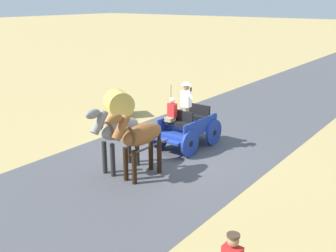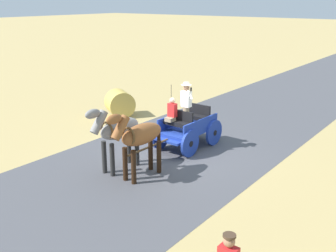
{
  "view_description": "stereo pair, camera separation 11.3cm",
  "coord_description": "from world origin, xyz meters",
  "px_view_note": "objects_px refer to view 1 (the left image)",
  "views": [
    {
      "loc": [
        -7.9,
        11.24,
        5.27
      ],
      "look_at": [
        0.03,
        0.56,
        1.1
      ],
      "focal_mm": 43.84,
      "sensor_mm": 36.0,
      "label": 1
    },
    {
      "loc": [
        -8.0,
        11.17,
        5.27
      ],
      "look_at": [
        0.03,
        0.56,
        1.1
      ],
      "focal_mm": 43.84,
      "sensor_mm": 36.0,
      "label": 2
    }
  ],
  "objects_px": {
    "horse_near_side": "(140,137)",
    "horse_off_side": "(118,131)",
    "horse_drawn_carriage": "(186,126)",
    "hay_bale": "(119,103)"
  },
  "relations": [
    {
      "from": "horse_near_side",
      "to": "horse_off_side",
      "type": "xyz_separation_m",
      "value": [
        0.91,
        -0.02,
        0.0
      ]
    },
    {
      "from": "horse_drawn_carriage",
      "to": "hay_bale",
      "type": "height_order",
      "value": "horse_drawn_carriage"
    },
    {
      "from": "horse_near_side",
      "to": "horse_off_side",
      "type": "bearing_deg",
      "value": -1.34
    },
    {
      "from": "horse_drawn_carriage",
      "to": "horse_off_side",
      "type": "height_order",
      "value": "horse_drawn_carriage"
    },
    {
      "from": "horse_off_side",
      "to": "hay_bale",
      "type": "xyz_separation_m",
      "value": [
        4.32,
        -4.62,
        -0.72
      ]
    },
    {
      "from": "horse_drawn_carriage",
      "to": "horse_near_side",
      "type": "height_order",
      "value": "horse_drawn_carriage"
    },
    {
      "from": "horse_drawn_carriage",
      "to": "horse_off_side",
      "type": "distance_m",
      "value": 3.11
    },
    {
      "from": "horse_off_side",
      "to": "hay_bale",
      "type": "distance_m",
      "value": 6.37
    },
    {
      "from": "hay_bale",
      "to": "horse_near_side",
      "type": "bearing_deg",
      "value": 138.42
    },
    {
      "from": "horse_drawn_carriage",
      "to": "hay_bale",
      "type": "distance_m",
      "value": 5.12
    }
  ]
}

